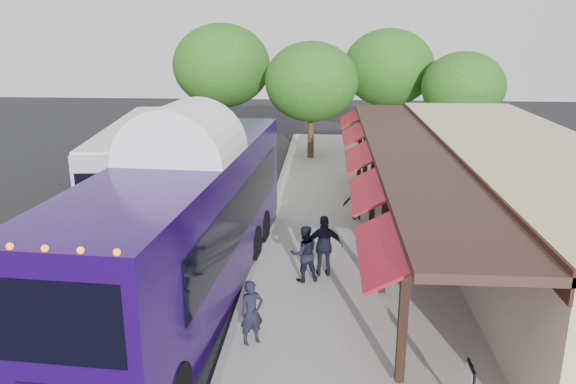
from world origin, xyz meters
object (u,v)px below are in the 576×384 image
(ped_a, at_px, (252,313))
(ped_b, at_px, (304,253))
(coach_bus, at_px, (187,218))
(city_bus, at_px, (142,156))
(ped_d, at_px, (357,199))
(sign_board, at_px, (470,383))
(ped_c, at_px, (324,246))

(ped_a, distance_m, ped_b, 3.57)
(ped_b, bearing_deg, coach_bus, -1.60)
(coach_bus, xyz_separation_m, city_bus, (-4.41, 9.72, -0.54))
(ped_d, bearing_deg, coach_bus, 40.03)
(coach_bus, bearing_deg, sign_board, -33.71)
(ped_d, relative_size, sign_board, 1.41)
(coach_bus, distance_m, city_bus, 10.68)
(ped_d, xyz_separation_m, sign_board, (1.49, -11.33, -0.03))
(ped_c, height_order, sign_board, ped_c)
(ped_a, bearing_deg, sign_board, -59.82)
(ped_b, bearing_deg, city_bus, -66.86)
(city_bus, height_order, ped_c, city_bus)
(ped_a, distance_m, sign_board, 4.88)
(city_bus, bearing_deg, ped_b, -57.14)
(coach_bus, xyz_separation_m, ped_c, (3.66, 1.26, -1.20))
(ped_b, xyz_separation_m, ped_c, (0.56, 0.40, 0.09))
(coach_bus, relative_size, sign_board, 11.82)
(ped_b, xyz_separation_m, ped_d, (1.75, 5.59, -0.03))
(ped_d, bearing_deg, city_bus, -32.45)
(city_bus, height_order, ped_a, city_bus)
(ped_a, xyz_separation_m, ped_c, (1.61, 3.80, 0.15))
(ped_b, bearing_deg, ped_d, -124.55)
(coach_bus, relative_size, ped_b, 8.05)
(sign_board, bearing_deg, ped_c, 113.13)
(ped_c, xyz_separation_m, sign_board, (2.68, -6.13, -0.15))
(ped_a, distance_m, ped_d, 9.43)
(ped_b, height_order, ped_c, ped_c)
(city_bus, distance_m, ped_d, 9.85)
(city_bus, relative_size, ped_c, 6.49)
(sign_board, bearing_deg, coach_bus, 141.98)
(ped_a, xyz_separation_m, ped_d, (2.80, 9.00, 0.03))
(ped_c, bearing_deg, city_bus, -51.84)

